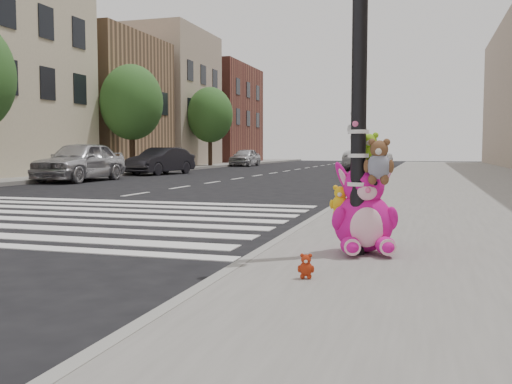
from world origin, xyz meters
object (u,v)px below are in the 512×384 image
at_px(pink_bunny, 364,215).
at_px(car_white_near, 369,157).
at_px(red_teddy, 306,266).
at_px(car_silver_far, 80,161).
at_px(signal_pole, 362,100).
at_px(car_dark_far, 161,161).

bearing_deg(pink_bunny, car_white_near, 78.89).
xyz_separation_m(red_teddy, car_silver_far, (-12.11, 14.78, 0.54)).
bearing_deg(pink_bunny, car_silver_far, 116.47).
xyz_separation_m(signal_pole, car_dark_far, (-12.12, 19.98, -1.10)).
bearing_deg(car_silver_far, signal_pole, -48.94).
height_order(signal_pole, red_teddy, signal_pole).
relative_size(pink_bunny, red_teddy, 4.58).
distance_m(red_teddy, car_dark_far, 24.35).
relative_size(pink_bunny, car_white_near, 0.18).
relative_size(red_teddy, car_dark_far, 0.05).
xyz_separation_m(pink_bunny, red_teddy, (-0.34, -1.40, -0.30)).
relative_size(signal_pole, red_teddy, 18.20).
xyz_separation_m(red_teddy, car_dark_far, (-11.80, 21.29, 0.43)).
bearing_deg(signal_pole, car_silver_far, 132.71).
xyz_separation_m(pink_bunny, car_silver_far, (-12.46, 13.38, 0.24)).
xyz_separation_m(signal_pole, car_silver_far, (-12.43, 13.47, -0.98)).
bearing_deg(car_dark_far, car_silver_far, -83.02).
bearing_deg(signal_pole, car_white_near, 95.32).
bearing_deg(car_white_near, signal_pole, 96.61).
relative_size(signal_pole, pink_bunny, 3.98).
distance_m(signal_pole, pink_bunny, 1.23).
height_order(pink_bunny, car_silver_far, car_silver_far).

